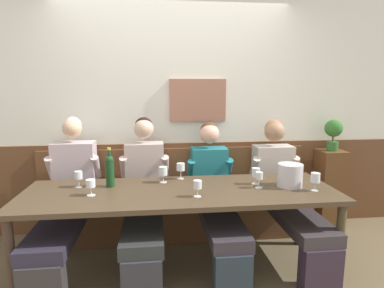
% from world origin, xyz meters
% --- Properties ---
extents(ground_plane, '(6.80, 6.80, 0.02)m').
position_xyz_m(ground_plane, '(0.00, 0.00, -0.01)').
color(ground_plane, brown).
rests_on(ground_plane, ground).
extents(room_wall_back, '(6.80, 0.12, 2.80)m').
position_xyz_m(room_wall_back, '(0.00, 1.09, 1.40)').
color(room_wall_back, silver).
rests_on(room_wall_back, ground).
extents(wood_wainscot_panel, '(6.80, 0.03, 0.99)m').
position_xyz_m(wood_wainscot_panel, '(0.00, 1.04, 0.50)').
color(wood_wainscot_panel, brown).
rests_on(wood_wainscot_panel, ground).
extents(wall_bench, '(2.95, 0.42, 0.94)m').
position_xyz_m(wall_bench, '(0.00, 0.83, 0.28)').
color(wall_bench, brown).
rests_on(wall_bench, ground).
extents(dining_table, '(2.65, 0.85, 0.75)m').
position_xyz_m(dining_table, '(0.00, 0.12, 0.68)').
color(dining_table, '#473625').
rests_on(dining_table, ground).
extents(person_center_right_seat, '(0.52, 1.31, 1.32)m').
position_xyz_m(person_center_right_seat, '(-1.03, 0.47, 0.63)').
color(person_center_right_seat, '#312E2F').
rests_on(person_center_right_seat, ground).
extents(person_left_seat, '(0.50, 1.30, 1.31)m').
position_xyz_m(person_left_seat, '(-0.32, 0.46, 0.63)').
color(person_left_seat, '#2E2E34').
rests_on(person_left_seat, ground).
extents(person_center_left_seat, '(0.48, 1.30, 1.25)m').
position_xyz_m(person_center_left_seat, '(0.36, 0.45, 0.62)').
color(person_center_left_seat, '#25303A').
rests_on(person_center_left_seat, ground).
extents(person_right_seat, '(0.52, 1.31, 1.27)m').
position_xyz_m(person_right_seat, '(1.07, 0.46, 0.62)').
color(person_right_seat, '#322533').
rests_on(person_right_seat, ground).
extents(ice_bucket, '(0.22, 0.22, 0.20)m').
position_xyz_m(ice_bucket, '(0.96, 0.11, 0.85)').
color(ice_bucket, '#BEBDC1').
rests_on(ice_bucket, dining_table).
extents(wine_bottle_amber_mid, '(0.07, 0.07, 0.35)m').
position_xyz_m(wine_bottle_amber_mid, '(-0.61, 0.28, 0.90)').
color(wine_bottle_amber_mid, '#163E1C').
rests_on(wine_bottle_amber_mid, dining_table).
extents(wine_glass_left_end, '(0.07, 0.07, 0.14)m').
position_xyz_m(wine_glass_left_end, '(-0.88, 0.29, 0.85)').
color(wine_glass_left_end, silver).
rests_on(wine_glass_left_end, dining_table).
extents(wine_glass_center_front, '(0.07, 0.07, 0.15)m').
position_xyz_m(wine_glass_center_front, '(0.68, 0.21, 0.85)').
color(wine_glass_center_front, silver).
rests_on(wine_glass_center_front, dining_table).
extents(wine_glass_right_end, '(0.06, 0.06, 0.14)m').
position_xyz_m(wine_glass_right_end, '(0.68, 0.10, 0.85)').
color(wine_glass_right_end, silver).
rests_on(wine_glass_right_end, dining_table).
extents(wine_glass_center_rear, '(0.08, 0.08, 0.16)m').
position_xyz_m(wine_glass_center_rear, '(1.12, -0.03, 0.86)').
color(wine_glass_center_rear, silver).
rests_on(wine_glass_center_rear, dining_table).
extents(wine_glass_mid_right, '(0.08, 0.08, 0.15)m').
position_xyz_m(wine_glass_mid_right, '(-0.14, 0.35, 0.85)').
color(wine_glass_mid_right, silver).
rests_on(wine_glass_mid_right, dining_table).
extents(wine_glass_mid_left, '(0.08, 0.08, 0.15)m').
position_xyz_m(wine_glass_mid_left, '(0.03, 0.45, 0.86)').
color(wine_glass_mid_left, silver).
rests_on(wine_glass_mid_left, dining_table).
extents(wine_glass_by_bottle, '(0.07, 0.07, 0.13)m').
position_xyz_m(wine_glass_by_bottle, '(0.12, -0.07, 0.84)').
color(wine_glass_by_bottle, silver).
rests_on(wine_glass_by_bottle, dining_table).
extents(wine_glass_near_bucket, '(0.08, 0.08, 0.13)m').
position_xyz_m(wine_glass_near_bucket, '(-0.73, 0.06, 0.84)').
color(wine_glass_near_bucket, silver).
rests_on(wine_glass_near_bucket, dining_table).
extents(corner_pedestal, '(0.28, 0.28, 0.90)m').
position_xyz_m(corner_pedestal, '(1.77, 0.86, 0.45)').
color(corner_pedestal, '#58361B').
rests_on(corner_pedestal, ground).
extents(potted_plant, '(0.19, 0.19, 0.35)m').
position_xyz_m(potted_plant, '(1.77, 0.86, 1.12)').
color(potted_plant, '#2B642C').
rests_on(potted_plant, corner_pedestal).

